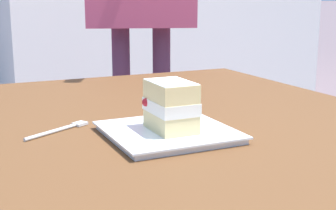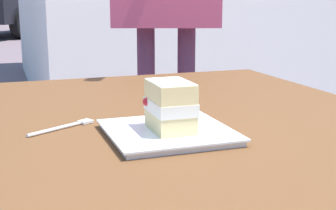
# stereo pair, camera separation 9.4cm
# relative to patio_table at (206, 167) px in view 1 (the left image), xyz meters

# --- Properties ---
(patio_table) EXTENTS (1.63, 1.08, 0.68)m
(patio_table) POSITION_rel_patio_table_xyz_m (0.00, 0.00, 0.00)
(patio_table) COLOR brown
(patio_table) RESTS_ON ground
(dessert_plate) EXTENTS (0.25, 0.25, 0.02)m
(dessert_plate) POSITION_rel_patio_table_xyz_m (0.03, 0.08, 0.08)
(dessert_plate) COLOR white
(dessert_plate) RESTS_ON patio_table
(cake_slice) EXTENTS (0.12, 0.09, 0.10)m
(cake_slice) POSITION_rel_patio_table_xyz_m (0.02, 0.08, 0.14)
(cake_slice) COLOR #EAD18C
(cake_slice) RESTS_ON dessert_plate
(dessert_fork) EXTENTS (0.10, 0.15, 0.01)m
(dessert_fork) POSITION_rel_patio_table_xyz_m (0.16, 0.27, 0.08)
(dessert_fork) COLOR silver
(dessert_fork) RESTS_ON patio_table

